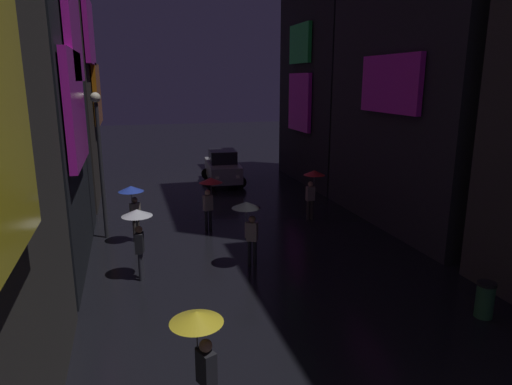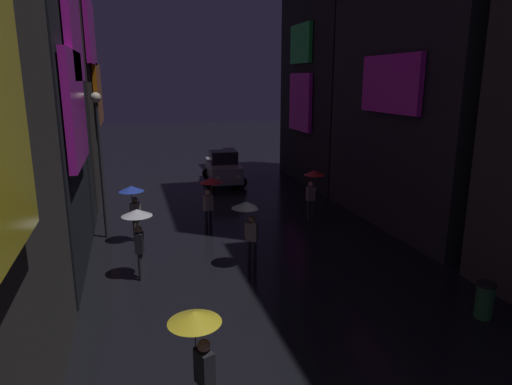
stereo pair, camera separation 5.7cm
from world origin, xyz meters
The scene contains 10 objects.
building_right_far centered at (7.48, 21.78, 7.68)m, with size 4.25×7.58×15.36m.
pedestrian_foreground_left_yellow centered at (-3.09, 4.23, 1.67)m, with size 0.90×0.90×2.12m.
pedestrian_far_right_red centered at (3.35, 14.79, 1.67)m, with size 0.90×0.90×2.12m.
pedestrian_midstreet_left_clear centered at (-3.88, 10.69, 1.67)m, with size 0.90×0.90×2.12m.
pedestrian_midstreet_centre_red centered at (-1.06, 14.51, 1.67)m, with size 0.90×0.90×2.12m.
pedestrian_near_crossing_blue centered at (-3.98, 13.97, 1.67)m, with size 0.90×0.90×2.12m.
pedestrian_foreground_right_black centered at (-0.55, 10.69, 1.67)m, with size 0.90×0.90×2.12m.
car_distant centered at (1.13, 22.66, 0.93)m, with size 2.48×4.26×1.92m.
streetlamp_left_far centered at (-5.00, 14.75, 3.37)m, with size 0.36×0.36×5.37m.
trash_bin centered at (4.30, 5.95, 0.47)m, with size 0.46×0.46×0.93m.
Camera 2 is at (-3.97, -2.49, 5.79)m, focal length 32.00 mm.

